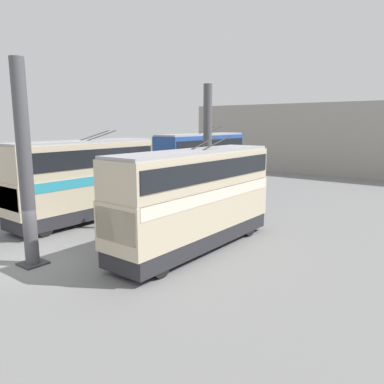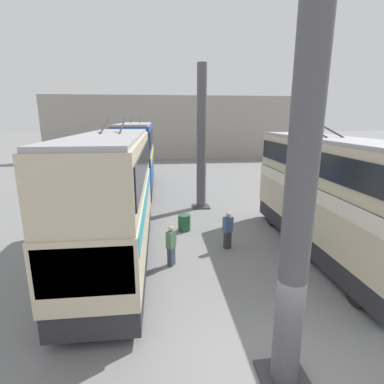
% 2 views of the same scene
% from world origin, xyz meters
% --- Properties ---
extents(ground_plane, '(240.00, 240.00, 0.00)m').
position_xyz_m(ground_plane, '(0.00, 0.00, 0.00)').
color(ground_plane, slate).
extents(depot_back_wall, '(0.50, 36.00, 8.61)m').
position_xyz_m(depot_back_wall, '(36.90, 0.00, 4.30)').
color(depot_back_wall, gray).
rests_on(depot_back_wall, ground_plane).
extents(support_column_near, '(1.07, 1.07, 8.85)m').
position_xyz_m(support_column_near, '(0.12, 0.00, 4.30)').
color(support_column_near, '#4C4C51').
rests_on(support_column_near, ground_plane).
extents(support_column_far, '(1.07, 1.07, 8.85)m').
position_xyz_m(support_column_far, '(13.51, 0.00, 4.30)').
color(support_column_far, '#4C4C51').
rests_on(support_column_far, ground_plane).
extents(bus_left_near, '(10.27, 2.54, 5.54)m').
position_xyz_m(bus_left_near, '(6.25, -4.44, 2.81)').
color(bus_left_near, black).
rests_on(bus_left_near, ground_plane).
extents(bus_right_near, '(9.96, 2.54, 5.74)m').
position_xyz_m(bus_right_near, '(6.31, 4.44, 2.91)').
color(bus_right_near, black).
rests_on(bus_right_near, ground_plane).
extents(bus_right_far, '(10.25, 2.54, 5.90)m').
position_xyz_m(bus_right_far, '(18.89, 4.44, 3.00)').
color(bus_right_far, black).
rests_on(bus_right_far, ground_plane).
extents(person_aisle_midway, '(0.37, 0.48, 1.70)m').
position_xyz_m(person_aisle_midway, '(7.10, -0.30, 0.90)').
color(person_aisle_midway, '#2D2D33').
rests_on(person_aisle_midway, ground_plane).
extents(person_by_right_row, '(0.48, 0.43, 1.65)m').
position_xyz_m(person_by_right_row, '(5.77, 2.27, 0.87)').
color(person_by_right_row, '#384251').
rests_on(person_by_right_row, ground_plane).
extents(oil_drum, '(0.67, 0.67, 0.84)m').
position_xyz_m(oil_drum, '(9.49, 1.44, 0.42)').
color(oil_drum, '#235638').
rests_on(oil_drum, ground_plane).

